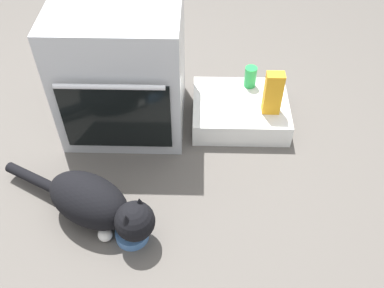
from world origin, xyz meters
The scene contains 7 objects.
ground centered at (0.00, 0.00, 0.00)m, with size 8.00×8.00×0.00m, color #56514C.
oven centered at (-0.07, 0.37, 0.35)m, with size 0.61×0.59×0.69m.
pantry_cabinet centered at (0.55, 0.38, 0.07)m, with size 0.51×0.42×0.13m, color white.
food_bowl centered at (0.04, -0.39, 0.03)m, with size 0.14×0.14×0.08m.
cat centered at (-0.12, -0.30, 0.13)m, with size 0.76×0.46×0.25m.
juice_carton centered at (0.69, 0.31, 0.25)m, with size 0.09×0.06×0.24m, color orange.
soda_can centered at (0.60, 0.52, 0.19)m, with size 0.07×0.07×0.12m, color green.
Camera 1 is at (0.32, -1.38, 1.66)m, focal length 40.25 mm.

